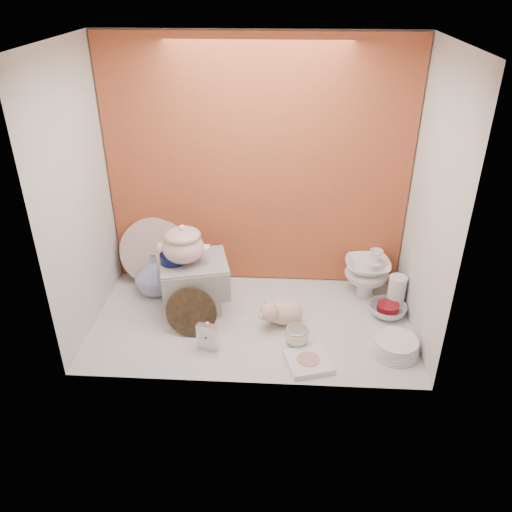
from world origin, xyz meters
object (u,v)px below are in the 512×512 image
(step_stool, at_px, (195,284))
(crystal_bowl, at_px, (387,310))
(soup_tureen, at_px, (183,244))
(mantel_clock, at_px, (208,336))
(floral_platter, at_px, (154,251))
(porcelain_tower, at_px, (367,272))
(dinner_plate_stack, at_px, (396,346))
(blue_white_vase, at_px, (155,274))
(plush_pig, at_px, (284,312))
(gold_rim_teacup, at_px, (297,336))

(step_stool, relative_size, crystal_bowl, 1.74)
(soup_tureen, height_order, mantel_clock, soup_tureen)
(soup_tureen, distance_m, mantel_clock, 0.53)
(floral_platter, height_order, porcelain_tower, floral_platter)
(soup_tureen, relative_size, dinner_plate_stack, 1.12)
(soup_tureen, xyz_separation_m, crystal_bowl, (1.17, 0.01, -0.40))
(step_stool, xyz_separation_m, porcelain_tower, (1.02, 0.21, -0.00))
(blue_white_vase, xyz_separation_m, mantel_clock, (0.40, -0.53, -0.04))
(floral_platter, xyz_separation_m, mantel_clock, (0.43, -0.67, -0.12))
(plush_pig, bearing_deg, porcelain_tower, 23.21)
(dinner_plate_stack, xyz_separation_m, porcelain_tower, (-0.09, 0.57, 0.11))
(blue_white_vase, xyz_separation_m, crystal_bowl, (1.40, -0.16, -0.09))
(floral_platter, distance_m, gold_rim_teacup, 1.10)
(crystal_bowl, xyz_separation_m, porcelain_tower, (-0.10, 0.23, 0.12))
(soup_tureen, relative_size, plush_pig, 1.03)
(step_stool, xyz_separation_m, dinner_plate_stack, (1.11, -0.36, -0.11))
(crystal_bowl, bearing_deg, porcelain_tower, 114.27)
(blue_white_vase, bearing_deg, dinner_plate_stack, -20.04)
(soup_tureen, height_order, crystal_bowl, soup_tureen)
(step_stool, bearing_deg, porcelain_tower, -2.16)
(blue_white_vase, height_order, porcelain_tower, porcelain_tower)
(gold_rim_teacup, height_order, crystal_bowl, gold_rim_teacup)
(gold_rim_teacup, bearing_deg, step_stool, 151.43)
(dinner_plate_stack, bearing_deg, soup_tureen, 163.71)
(soup_tureen, distance_m, plush_pig, 0.68)
(floral_platter, xyz_separation_m, porcelain_tower, (1.33, -0.08, -0.05))
(floral_platter, relative_size, blue_white_vase, 1.69)
(porcelain_tower, bearing_deg, mantel_clock, -146.43)
(mantel_clock, height_order, plush_pig, mantel_clock)
(dinner_plate_stack, bearing_deg, blue_white_vase, 159.96)
(crystal_bowl, height_order, porcelain_tower, porcelain_tower)
(blue_white_vase, height_order, dinner_plate_stack, blue_white_vase)
(floral_platter, height_order, gold_rim_teacup, floral_platter)
(plush_pig, distance_m, dinner_plate_stack, 0.63)
(gold_rim_teacup, bearing_deg, floral_platter, 145.55)
(blue_white_vase, bearing_deg, porcelain_tower, 2.94)
(blue_white_vase, height_order, mantel_clock, blue_white_vase)
(plush_pig, xyz_separation_m, crystal_bowl, (0.60, 0.12, -0.05))
(plush_pig, height_order, dinner_plate_stack, plush_pig)
(step_stool, xyz_separation_m, floral_platter, (-0.30, 0.29, 0.05))
(floral_platter, xyz_separation_m, blue_white_vase, (0.03, -0.14, -0.08))
(blue_white_vase, distance_m, plush_pig, 0.85)
(step_stool, bearing_deg, soup_tureen, -170.87)
(step_stool, distance_m, soup_tureen, 0.28)
(gold_rim_teacup, distance_m, dinner_plate_stack, 0.52)
(dinner_plate_stack, distance_m, porcelain_tower, 0.59)
(floral_platter, bearing_deg, mantel_clock, -57.33)
(soup_tureen, height_order, plush_pig, soup_tureen)
(plush_pig, distance_m, porcelain_tower, 0.61)
(step_stool, bearing_deg, blue_white_vase, 137.75)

